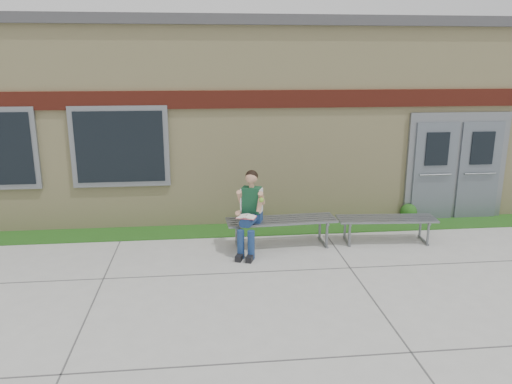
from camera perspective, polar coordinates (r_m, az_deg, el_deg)
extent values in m
plane|color=#9E9E99|center=(7.85, 4.65, -10.41)|extent=(80.00, 80.00, 0.00)
cube|color=#214913|center=(10.23, 1.95, -4.21)|extent=(16.00, 0.80, 0.02)
cube|color=beige|center=(13.12, -0.08, 8.91)|extent=(16.00, 6.00, 4.00)
cube|color=#3F3F42|center=(13.07, -0.09, 18.11)|extent=(16.20, 6.20, 0.20)
cube|color=maroon|center=(10.07, 1.78, 10.57)|extent=(16.00, 0.06, 0.35)
cube|color=slate|center=(10.20, -15.27, 5.02)|extent=(1.90, 0.08, 1.60)
cube|color=black|center=(10.16, -15.30, 4.98)|extent=(1.70, 0.04, 1.40)
cube|color=slate|center=(11.51, 21.88, 2.75)|extent=(2.20, 0.08, 2.30)
cube|color=slate|center=(11.26, 19.70, 2.18)|extent=(0.92, 0.06, 2.10)
cube|color=slate|center=(11.73, 24.11, 2.23)|extent=(0.92, 0.06, 2.10)
cube|color=slate|center=(9.18, 2.93, -3.22)|extent=(2.04, 0.68, 0.04)
cube|color=slate|center=(9.18, -2.09, -5.02)|extent=(0.08, 0.56, 0.46)
cube|color=slate|center=(9.42, 7.77, -4.62)|extent=(0.08, 0.56, 0.46)
cube|color=slate|center=(9.70, 14.69, -2.98)|extent=(1.87, 0.64, 0.04)
cube|color=slate|center=(9.54, 10.44, -4.60)|extent=(0.08, 0.51, 0.42)
cube|color=slate|center=(10.05, 18.54, -4.14)|extent=(0.08, 0.51, 0.42)
cube|color=navy|center=(9.02, -0.47, -2.84)|extent=(0.41, 0.35, 0.16)
cube|color=#103D22|center=(8.91, -0.51, -0.92)|extent=(0.38, 0.31, 0.47)
sphere|color=tan|center=(8.80, -0.53, 1.64)|extent=(0.28, 0.28, 0.22)
sphere|color=black|center=(8.82, -0.50, 1.80)|extent=(0.29, 0.29, 0.23)
cylinder|color=navy|center=(8.79, -1.48, -3.18)|extent=(0.29, 0.46, 0.15)
cylinder|color=navy|center=(8.75, -0.31, -3.27)|extent=(0.29, 0.46, 0.15)
cylinder|color=navy|center=(8.68, -1.76, -5.99)|extent=(0.12, 0.12, 0.51)
cylinder|color=navy|center=(8.64, -0.56, -6.09)|extent=(0.12, 0.12, 0.51)
cube|color=black|center=(8.70, -1.87, -7.42)|extent=(0.19, 0.29, 0.10)
cube|color=black|center=(8.65, -0.68, -7.53)|extent=(0.19, 0.29, 0.10)
cylinder|color=tan|center=(8.89, -1.83, -0.56)|extent=(0.16, 0.25, 0.27)
cylinder|color=tan|center=(8.79, 0.63, -0.72)|extent=(0.16, 0.25, 0.27)
cube|color=white|center=(8.62, -1.10, -2.82)|extent=(0.38, 0.32, 0.02)
cube|color=#D34F5C|center=(8.63, -1.10, -2.89)|extent=(0.38, 0.33, 0.01)
sphere|color=#76B430|center=(8.65, 0.62, -0.91)|extent=(0.09, 0.09, 0.09)
sphere|color=#214913|center=(10.36, -0.48, -2.89)|extent=(0.35, 0.35, 0.35)
sphere|color=#214913|center=(11.20, 17.05, -2.19)|extent=(0.35, 0.35, 0.35)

